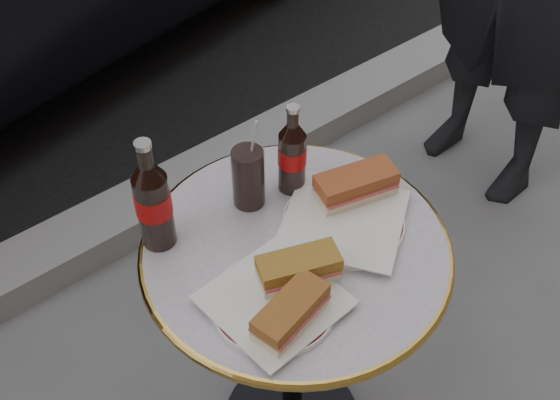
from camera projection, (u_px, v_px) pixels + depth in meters
curb at (122, 220)px, 2.36m from camera, size 40.00×0.20×0.12m
bistro_table at (293, 348)px, 1.64m from camera, size 0.62×0.62×0.73m
plate_left at (274, 303)px, 1.27m from camera, size 0.25×0.25×0.01m
plate_right at (343, 222)px, 1.41m from camera, size 0.33×0.33×0.01m
sandwich_left_a at (291, 313)px, 1.22m from camera, size 0.16×0.10×0.05m
sandwich_left_b at (299, 269)px, 1.29m from camera, size 0.17×0.12×0.05m
sandwich_right at (356, 186)px, 1.44m from camera, size 0.18×0.12×0.06m
cola_bottle_left at (152, 194)px, 1.30m from camera, size 0.09×0.09×0.25m
cola_bottle_right at (292, 149)px, 1.42m from camera, size 0.07×0.07×0.22m
cola_glass at (248, 176)px, 1.42m from camera, size 0.07×0.07×0.14m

